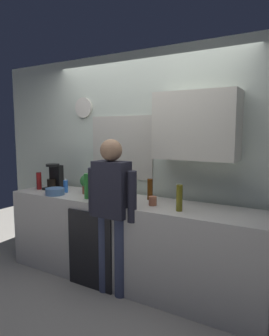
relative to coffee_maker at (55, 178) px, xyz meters
name	(u,v)px	position (x,y,z in m)	size (l,w,h in m)	color
ground_plane	(112,293)	(1.14, -0.36, -1.08)	(8.00, 8.00, 0.00)	#9E998E
kitchen_counter	(128,241)	(1.14, -0.06, -0.61)	(2.97, 0.64, 0.93)	beige
dishwasher_panel	(89,250)	(0.87, -0.39, -0.66)	(0.56, 0.02, 0.84)	black
back_wall_assembly	(151,158)	(1.22, 0.34, 0.29)	(4.57, 0.42, 2.60)	silver
coffee_maker	(55,178)	(0.00, 0.00, 0.00)	(0.20, 0.20, 0.33)	black
bottle_dark_sauce	(95,192)	(0.83, -0.23, -0.06)	(0.06, 0.06, 0.18)	black
bottle_clear_soda	(88,186)	(0.72, -0.21, -0.01)	(0.09, 0.09, 0.28)	#2D8C33
bottle_amber_beer	(150,189)	(1.34, 0.09, -0.03)	(0.06, 0.06, 0.23)	brown
bottle_olive_oil	(179,198)	(1.80, -0.19, -0.02)	(0.06, 0.06, 0.25)	olive
bottle_red_vinegar	(39,181)	(-0.17, -0.11, -0.04)	(0.06, 0.06, 0.22)	maroon
cup_yellow_cup	(113,191)	(0.83, 0.12, -0.10)	(0.07, 0.07, 0.09)	yellow
cup_terracotta_mug	(153,201)	(1.49, -0.12, -0.10)	(0.08, 0.08, 0.09)	#B26647
mixing_bowl	(55,191)	(0.26, -0.26, -0.11)	(0.22, 0.22, 0.08)	#4C72A5
potted_plant	(86,183)	(0.53, -0.01, -0.01)	(0.15, 0.15, 0.23)	#9E5638
dish_soap	(66,186)	(0.27, -0.09, -0.07)	(0.06, 0.06, 0.18)	blue
person_at_sink	(112,204)	(1.14, -0.36, -0.13)	(0.57, 0.22, 1.60)	#3F4766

